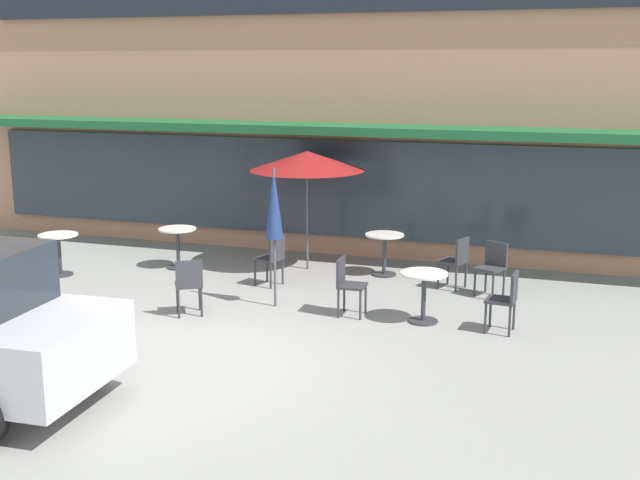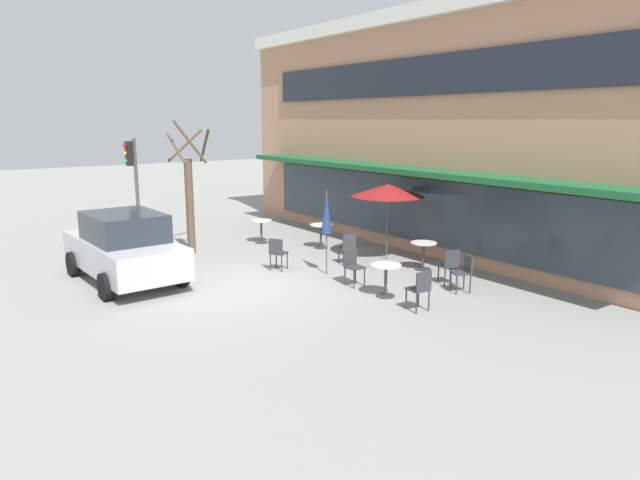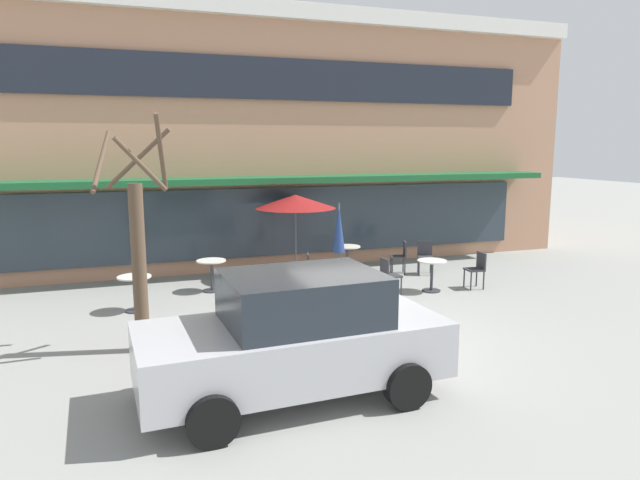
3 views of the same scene
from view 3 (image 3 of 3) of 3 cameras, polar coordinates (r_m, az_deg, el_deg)
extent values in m
plane|color=gray|center=(10.89, 4.78, -9.20)|extent=(80.00, 80.00, 0.00)
cube|color=tan|center=(19.86, -7.02, 9.90)|extent=(18.63, 8.00, 7.26)
cube|color=silver|center=(16.24, -3.95, 22.05)|extent=(18.63, 0.24, 0.44)
cube|color=#19592D|center=(15.47, -3.34, 6.06)|extent=(15.84, 1.10, 0.16)
cube|color=#1E232D|center=(16.01, -3.93, 15.76)|extent=(14.91, 0.10, 1.10)
cube|color=#2D3842|center=(16.06, -3.77, 1.88)|extent=(14.91, 0.10, 1.90)
cylinder|color=#333338|center=(14.01, -10.74, -4.98)|extent=(0.44, 0.44, 0.03)
cylinder|color=#333338|center=(13.93, -10.79, -3.52)|extent=(0.07, 0.07, 0.70)
cylinder|color=silver|center=(13.85, -10.83, -2.05)|extent=(0.70, 0.70, 0.03)
cylinder|color=#333338|center=(15.64, 2.74, -3.30)|extent=(0.44, 0.44, 0.03)
cylinder|color=#333338|center=(15.56, 2.75, -1.99)|extent=(0.07, 0.07, 0.70)
cylinder|color=silver|center=(15.49, 2.77, -0.66)|extent=(0.70, 0.70, 0.03)
cylinder|color=#333338|center=(14.02, 11.06, -4.99)|extent=(0.44, 0.44, 0.03)
cylinder|color=#333338|center=(13.93, 11.11, -3.53)|extent=(0.07, 0.07, 0.70)
cylinder|color=silver|center=(13.86, 11.15, -2.06)|extent=(0.70, 0.70, 0.03)
cylinder|color=#333338|center=(12.78, -17.92, -6.72)|extent=(0.44, 0.44, 0.03)
cylinder|color=#333338|center=(12.68, -18.00, -5.13)|extent=(0.07, 0.07, 0.70)
cylinder|color=silver|center=(12.60, -18.09, -3.52)|extent=(0.70, 0.70, 0.03)
cylinder|color=#4C4C51|center=(14.95, -2.44, 0.34)|extent=(0.04, 0.04, 2.20)
cone|color=maroon|center=(14.82, -2.47, 3.87)|extent=(2.10, 2.10, 0.35)
cylinder|color=#4C4C51|center=(12.81, 1.88, -1.21)|extent=(0.04, 0.04, 2.20)
cone|color=navy|center=(12.72, 1.90, 1.23)|extent=(0.28, 0.28, 1.10)
cylinder|color=#333338|center=(15.52, 7.25, -2.67)|extent=(0.04, 0.04, 0.45)
cylinder|color=#333338|center=(15.85, 7.10, -2.40)|extent=(0.04, 0.04, 0.45)
cylinder|color=#333338|center=(15.57, 8.49, -2.66)|extent=(0.04, 0.04, 0.45)
cylinder|color=#333338|center=(15.90, 8.32, -2.40)|extent=(0.04, 0.04, 0.45)
cube|color=#333338|center=(15.66, 7.81, -1.65)|extent=(0.51, 0.51, 0.04)
cube|color=#333338|center=(15.64, 8.48, -0.86)|extent=(0.17, 0.39, 0.40)
cylinder|color=#333338|center=(15.61, 11.12, -2.70)|extent=(0.04, 0.04, 0.45)
cylinder|color=#333338|center=(15.58, 9.88, -2.69)|extent=(0.04, 0.04, 0.45)
cylinder|color=#333338|center=(15.94, 11.00, -2.44)|extent=(0.04, 0.04, 0.45)
cylinder|color=#333338|center=(15.91, 9.78, -2.43)|extent=(0.04, 0.04, 0.45)
cube|color=#333338|center=(15.71, 10.47, -1.69)|extent=(0.53, 0.53, 0.04)
cube|color=#333338|center=(15.84, 10.44, -0.78)|extent=(0.38, 0.20, 0.40)
cylinder|color=#333338|center=(13.66, 7.43, -4.36)|extent=(0.04, 0.04, 0.45)
cylinder|color=#333338|center=(13.37, 8.12, -4.69)|extent=(0.04, 0.04, 0.45)
cylinder|color=#333338|center=(13.50, 6.16, -4.50)|extent=(0.04, 0.04, 0.45)
cylinder|color=#333338|center=(13.21, 6.83, -4.83)|extent=(0.04, 0.04, 0.45)
cube|color=#333338|center=(13.38, 7.15, -3.58)|extent=(0.41, 0.41, 0.04)
cube|color=#333338|center=(13.25, 6.49, -2.72)|extent=(0.05, 0.40, 0.40)
cylinder|color=#333338|center=(14.25, 14.86, -4.02)|extent=(0.04, 0.04, 0.45)
cylinder|color=#333338|center=(14.54, 14.22, -3.72)|extent=(0.04, 0.04, 0.45)
cylinder|color=#333338|center=(14.42, 16.05, -3.92)|extent=(0.04, 0.04, 0.45)
cylinder|color=#333338|center=(14.70, 15.38, -3.63)|extent=(0.04, 0.04, 0.45)
cube|color=#333338|center=(14.42, 15.17, -2.87)|extent=(0.43, 0.43, 0.04)
cube|color=#333338|center=(14.47, 15.83, -1.98)|extent=(0.07, 0.40, 0.40)
cylinder|color=#333338|center=(13.69, -2.65, -4.26)|extent=(0.04, 0.04, 0.45)
cylinder|color=#333338|center=(14.02, -2.67, -3.93)|extent=(0.04, 0.04, 0.45)
cylinder|color=#333338|center=(13.69, -1.22, -4.25)|extent=(0.04, 0.04, 0.45)
cylinder|color=#333338|center=(14.02, -1.28, -3.91)|extent=(0.04, 0.04, 0.45)
cube|color=#333338|center=(13.80, -1.96, -3.10)|extent=(0.49, 0.49, 0.04)
cube|color=#333338|center=(13.76, -1.22, -2.20)|extent=(0.15, 0.40, 0.40)
cylinder|color=#333338|center=(11.92, -2.85, -6.37)|extent=(0.04, 0.04, 0.45)
cylinder|color=#333338|center=(12.16, -1.76, -6.04)|extent=(0.04, 0.04, 0.45)
cylinder|color=#333338|center=(11.70, -1.61, -6.67)|extent=(0.04, 0.04, 0.45)
cylinder|color=#333338|center=(11.95, -0.53, -6.32)|extent=(0.04, 0.04, 0.45)
cube|color=#333338|center=(11.87, -1.69, -5.21)|extent=(0.55, 0.55, 0.04)
cube|color=#333338|center=(11.70, -1.03, -4.31)|extent=(0.36, 0.24, 0.40)
cube|color=#B7B7BC|center=(8.03, -2.75, -10.84)|extent=(4.28, 1.99, 0.76)
cube|color=#232B33|center=(7.85, -1.76, -5.77)|extent=(2.17, 1.69, 0.68)
cylinder|color=black|center=(7.08, -10.70, -17.30)|extent=(0.65, 0.25, 0.64)
cylinder|color=black|center=(8.70, -13.05, -12.11)|extent=(0.65, 0.25, 0.64)
cylinder|color=black|center=(7.92, 8.72, -14.20)|extent=(0.65, 0.25, 0.64)
cylinder|color=black|center=(9.40, 3.08, -10.20)|extent=(0.65, 0.25, 0.64)
cylinder|color=brown|center=(10.03, -17.63, -2.76)|extent=(0.24, 0.24, 2.86)
cylinder|color=brown|center=(9.76, -15.61, 8.46)|extent=(0.25, 0.95, 1.25)
cylinder|color=brown|center=(10.34, -17.72, 7.78)|extent=(1.11, 0.27, 1.04)
cylinder|color=brown|center=(9.96, -21.05, 7.39)|extent=(0.36, 1.06, 0.99)
cylinder|color=brown|center=(9.45, -17.50, 7.20)|extent=(0.82, 0.29, 0.89)
camera|label=1|loc=(9.02, 68.60, 5.18)|focal=45.00mm
camera|label=2|loc=(16.58, 60.56, 6.53)|focal=32.00mm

